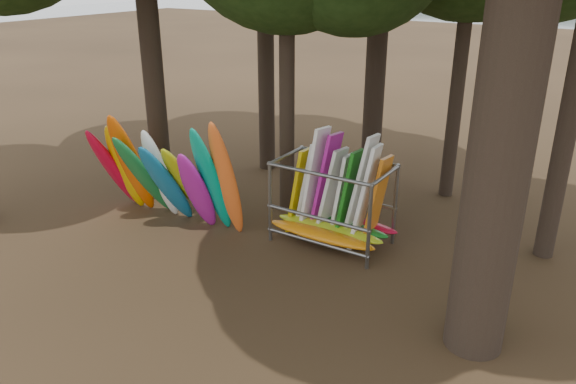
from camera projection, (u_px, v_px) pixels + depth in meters
The scene contains 3 objects.
ground at pixel (249, 268), 12.91m from camera, with size 120.00×120.00×0.00m, color #47331E.
kayak_row at pixel (162, 177), 14.69m from camera, with size 4.63×2.20×3.29m.
storage_rack at pixel (333, 205), 13.79m from camera, with size 3.09×1.62×2.90m.
Camera 1 is at (6.82, -9.05, 6.49)m, focal length 35.00 mm.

